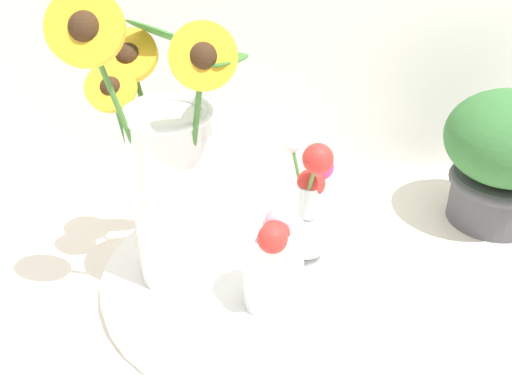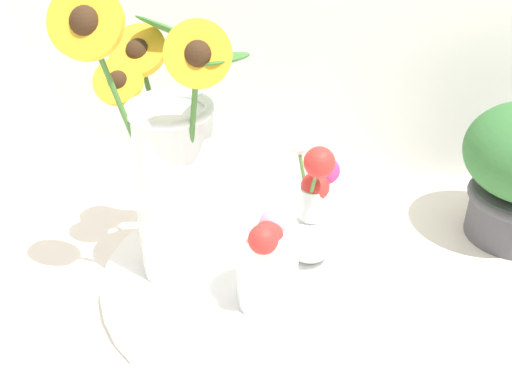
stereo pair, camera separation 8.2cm
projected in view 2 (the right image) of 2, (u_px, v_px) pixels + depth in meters
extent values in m
plane|color=silver|center=(268.00, 336.00, 0.81)|extent=(6.00, 6.00, 0.00)
cylinder|color=white|center=(256.00, 277.00, 0.89)|extent=(0.45, 0.45, 0.02)
cylinder|color=silver|center=(176.00, 195.00, 0.83)|extent=(0.11, 0.11, 0.25)
torus|color=silver|center=(169.00, 108.00, 0.77)|extent=(0.12, 0.12, 0.01)
cylinder|color=#427533|center=(189.00, 168.00, 0.77)|extent=(0.05, 0.06, 0.32)
cylinder|color=gold|center=(198.00, 54.00, 0.66)|extent=(0.09, 0.04, 0.08)
sphere|color=#382314|center=(198.00, 54.00, 0.66)|extent=(0.03, 0.03, 0.03)
cylinder|color=#427533|center=(165.00, 153.00, 0.85)|extent=(0.06, 0.08, 0.26)
cylinder|color=gold|center=(138.00, 51.00, 0.81)|extent=(0.09, 0.07, 0.07)
sphere|color=#382314|center=(138.00, 51.00, 0.81)|extent=(0.03, 0.03, 0.03)
cylinder|color=#427533|center=(136.00, 143.00, 0.76)|extent=(0.08, 0.03, 0.31)
cylinder|color=gold|center=(86.00, 22.00, 0.67)|extent=(0.10, 0.06, 0.10)
sphere|color=#382314|center=(86.00, 22.00, 0.67)|extent=(0.04, 0.04, 0.04)
cylinder|color=#427533|center=(142.00, 172.00, 0.84)|extent=(0.05, 0.05, 0.25)
cylinder|color=gold|center=(118.00, 81.00, 0.79)|extent=(0.08, 0.05, 0.07)
sphere|color=#382314|center=(118.00, 81.00, 0.79)|extent=(0.03, 0.03, 0.03)
ellipsoid|color=#38702D|center=(224.00, 59.00, 0.72)|extent=(0.08, 0.14, 0.05)
ellipsoid|color=#38702D|center=(174.00, 31.00, 0.79)|extent=(0.11, 0.05, 0.06)
cylinder|color=white|center=(266.00, 266.00, 0.80)|extent=(0.08, 0.08, 0.12)
cylinder|color=#568E42|center=(268.00, 265.00, 0.79)|extent=(0.01, 0.01, 0.10)
sphere|color=red|center=(271.00, 236.00, 0.76)|extent=(0.04, 0.04, 0.04)
cylinder|color=#568E42|center=(266.00, 251.00, 0.80)|extent=(0.02, 0.01, 0.09)
sphere|color=pink|center=(274.00, 223.00, 0.77)|extent=(0.04, 0.04, 0.04)
cylinder|color=#568E42|center=(266.00, 264.00, 0.77)|extent=(0.01, 0.03, 0.10)
sphere|color=red|center=(263.00, 239.00, 0.74)|extent=(0.04, 0.04, 0.04)
sphere|color=white|center=(310.00, 238.00, 0.90)|extent=(0.08, 0.08, 0.08)
cylinder|color=white|center=(312.00, 203.00, 0.86)|extent=(0.03, 0.03, 0.05)
cylinder|color=#568E42|center=(306.00, 195.00, 0.88)|extent=(0.03, 0.04, 0.13)
sphere|color=white|center=(298.00, 147.00, 0.86)|extent=(0.02, 0.02, 0.02)
cylinder|color=#568E42|center=(310.00, 198.00, 0.85)|extent=(0.02, 0.04, 0.13)
sphere|color=red|center=(319.00, 162.00, 0.80)|extent=(0.04, 0.04, 0.04)
cylinder|color=#568E42|center=(315.00, 214.00, 0.88)|extent=(0.01, 0.01, 0.09)
sphere|color=red|center=(315.00, 187.00, 0.86)|extent=(0.04, 0.04, 0.04)
cylinder|color=#568E42|center=(317.00, 205.00, 0.88)|extent=(0.03, 0.03, 0.10)
sphere|color=#C6337A|center=(326.00, 171.00, 0.86)|extent=(0.04, 0.04, 0.04)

